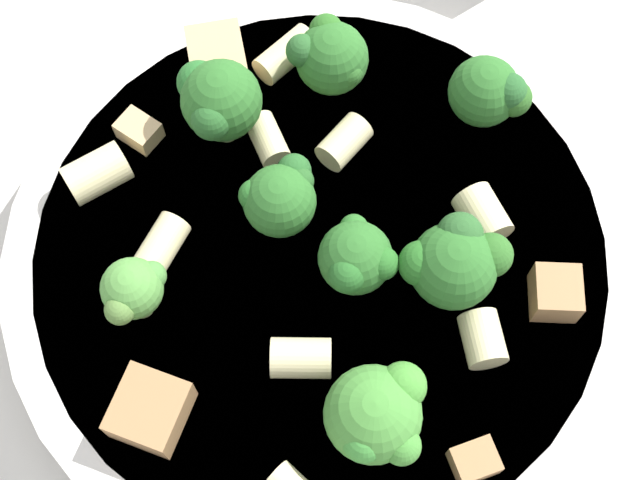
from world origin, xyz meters
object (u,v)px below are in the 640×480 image
(rigatoni_0, at_px, (285,54))
(rigatoni_2, at_px, (301,358))
(rigatoni_8, at_px, (483,216))
(chicken_chunk_3, at_px, (139,131))
(rigatoni_1, at_px, (483,339))
(broccoli_floret_0, at_px, (356,259))
(broccoli_floret_2, at_px, (376,415))
(broccoli_floret_1, at_px, (454,262))
(chicken_chunk_4, at_px, (474,461))
(rigatoni_7, at_px, (97,173))
(rigatoni_3, at_px, (161,246))
(broccoli_floret_3, at_px, (218,101))
(rigatoni_4, at_px, (344,142))
(chicken_chunk_2, at_px, (150,410))
(chicken_chunk_1, at_px, (218,63))
(chicken_chunk_0, at_px, (556,293))
(broccoli_floret_4, at_px, (330,57))
(rigatoni_6, at_px, (277,136))
(broccoli_floret_5, at_px, (133,290))
(broccoli_floret_6, at_px, (280,198))
(pasta_bowl, at_px, (320,261))
(broccoli_floret_7, at_px, (489,93))

(rigatoni_0, distance_m, rigatoni_2, 0.14)
(rigatoni_8, relative_size, chicken_chunk_3, 1.27)
(rigatoni_1, height_order, chicken_chunk_3, rigatoni_1)
(broccoli_floret_0, bearing_deg, broccoli_floret_2, -108.53)
(broccoli_floret_1, distance_m, chicken_chunk_4, 0.08)
(rigatoni_7, bearing_deg, broccoli_floret_2, -67.41)
(rigatoni_1, relative_size, rigatoni_2, 0.88)
(rigatoni_8, xyz_separation_m, chicken_chunk_3, (-0.12, 0.10, -0.00))
(rigatoni_3, relative_size, chicken_chunk_4, 1.51)
(broccoli_floret_0, xyz_separation_m, broccoli_floret_1, (0.03, -0.02, 0.00))
(broccoli_floret_2, xyz_separation_m, rigatoni_3, (-0.05, 0.10, -0.01))
(broccoli_floret_0, xyz_separation_m, rigatoni_0, (0.02, 0.11, -0.02))
(broccoli_floret_2, height_order, broccoli_floret_3, broccoli_floret_3)
(rigatoni_4, bearing_deg, chicken_chunk_3, 150.60)
(chicken_chunk_2, bearing_deg, chicken_chunk_1, 58.10)
(rigatoni_2, bearing_deg, chicken_chunk_0, -10.10)
(broccoli_floret_0, distance_m, chicken_chunk_0, 0.08)
(rigatoni_0, xyz_separation_m, chicken_chunk_0, (0.05, -0.15, 0.00))
(rigatoni_2, distance_m, rigatoni_4, 0.10)
(broccoli_floret_2, xyz_separation_m, rigatoni_4, (0.04, 0.11, -0.01))
(broccoli_floret_4, distance_m, rigatoni_6, 0.04)
(broccoli_floret_0, bearing_deg, broccoli_floret_5, 162.96)
(chicken_chunk_0, bearing_deg, chicken_chunk_3, 131.35)
(broccoli_floret_4, height_order, chicken_chunk_4, broccoli_floret_4)
(rigatoni_6, xyz_separation_m, chicken_chunk_1, (-0.01, 0.04, 0.00))
(broccoli_floret_6, bearing_deg, rigatoni_6, 69.01)
(chicken_chunk_4, bearing_deg, broccoli_floret_6, 101.60)
(broccoli_floret_5, xyz_separation_m, chicken_chunk_3, (0.03, 0.08, -0.02))
(rigatoni_4, bearing_deg, rigatoni_2, -125.38)
(broccoli_floret_2, height_order, rigatoni_8, broccoli_floret_2)
(chicken_chunk_1, bearing_deg, pasta_bowl, -86.84)
(chicken_chunk_2, bearing_deg, chicken_chunk_0, -8.25)
(broccoli_floret_0, height_order, broccoli_floret_7, broccoli_floret_0)
(rigatoni_0, bearing_deg, rigatoni_6, -118.94)
(broccoli_floret_3, xyz_separation_m, rigatoni_3, (-0.04, -0.04, -0.02))
(broccoli_floret_1, bearing_deg, chicken_chunk_2, 179.75)
(rigatoni_7, bearing_deg, broccoli_floret_1, -42.99)
(broccoli_floret_2, xyz_separation_m, chicken_chunk_3, (-0.04, 0.16, -0.02))
(chicken_chunk_2, height_order, chicken_chunk_3, chicken_chunk_2)
(rigatoni_7, height_order, rigatoni_8, same)
(broccoli_floret_1, relative_size, chicken_chunk_3, 2.49)
(rigatoni_3, xyz_separation_m, chicken_chunk_0, (0.14, -0.09, 0.00))
(rigatoni_2, distance_m, rigatoni_7, 0.12)
(rigatoni_0, xyz_separation_m, rigatoni_3, (-0.08, -0.06, 0.00))
(rigatoni_0, xyz_separation_m, rigatoni_6, (-0.02, -0.04, -0.00))
(broccoli_floret_6, bearing_deg, broccoli_floret_3, 95.78)
(broccoli_floret_4, distance_m, broccoli_floret_5, 0.13)
(pasta_bowl, height_order, chicken_chunk_4, chicken_chunk_4)
(broccoli_floret_7, relative_size, rigatoni_4, 1.60)
(chicken_chunk_0, bearing_deg, chicken_chunk_4, -143.98)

